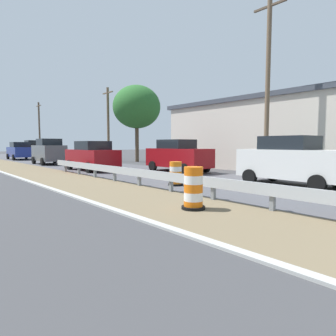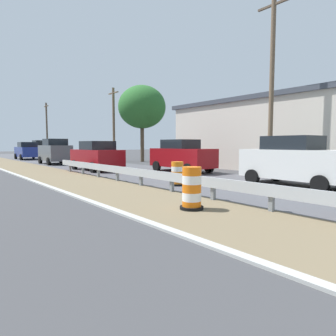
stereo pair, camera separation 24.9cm
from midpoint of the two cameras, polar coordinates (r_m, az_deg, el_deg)
traffic_barrel_close at (r=7.77m, az=4.08°, el=-4.32°), size 0.63×0.63×1.13m
traffic_barrel_mid at (r=12.16m, az=0.91°, el=-1.35°), size 0.63×0.63×1.00m
car_lead_near_lane at (r=19.83m, az=-15.01°, el=2.34°), size 2.09×4.42×1.92m
car_trailing_near_lane at (r=43.96m, az=-25.02°, el=3.48°), size 2.08×4.32×2.25m
car_lead_far_lane at (r=36.63m, az=-27.19°, el=3.02°), size 2.27×4.78×1.96m
car_mid_far_lane at (r=13.10m, az=22.63°, el=1.29°), size 2.17×4.43×2.07m
car_trailing_far_lane at (r=27.03m, az=-22.56°, el=2.99°), size 2.12×4.08×2.18m
car_distant_a at (r=18.19m, az=1.58°, el=2.43°), size 2.00×4.51×2.01m
roadside_shop_near at (r=21.77m, az=21.98°, el=6.16°), size 7.63×16.58×4.80m
utility_pole_near at (r=16.51m, az=18.53°, el=15.13°), size 0.24×1.80×9.25m
utility_pole_mid at (r=29.22m, az=-11.89°, el=8.56°), size 0.24×1.80×7.18m
utility_pole_far at (r=46.70m, az=-24.05°, el=7.14°), size 0.24×1.80×7.76m
tree_roadside at (r=28.98m, az=-6.41°, el=11.79°), size 4.61×4.61×7.41m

